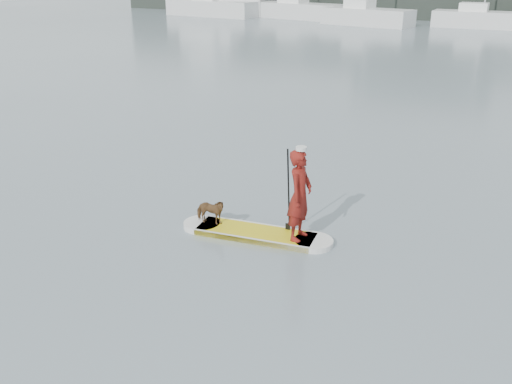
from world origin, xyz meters
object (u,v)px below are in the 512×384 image
at_px(paddler, 300,195).
at_px(dog, 210,211).
at_px(sailboat_b, 300,9).
at_px(sailboat_d, 482,18).
at_px(sailboat_c, 366,15).
at_px(paddleboard, 256,233).
at_px(sailboat_a, 215,7).

distance_m(paddler, dog, 2.07).
bearing_deg(paddler, sailboat_b, 21.98).
bearing_deg(sailboat_b, dog, -58.36).
distance_m(paddler, sailboat_d, 44.33).
bearing_deg(sailboat_c, dog, -65.97).
xyz_separation_m(paddleboard, sailboat_c, (-10.26, 41.98, 0.80)).
relative_size(paddleboard, sailboat_d, 0.27).
xyz_separation_m(paddler, dog, (-1.95, -0.24, -0.65)).
xyz_separation_m(sailboat_b, sailboat_c, (7.71, -3.07, -0.08)).
height_order(sailboat_a, sailboat_d, sailboat_a).
bearing_deg(paddleboard, sailboat_c, 96.60).
relative_size(paddler, sailboat_d, 0.16).
bearing_deg(sailboat_b, paddler, -56.10).
distance_m(sailboat_a, sailboat_c, 16.73).
distance_m(sailboat_c, sailboat_d, 9.73).
xyz_separation_m(paddler, sailboat_a, (-27.82, 43.50, -0.13)).
relative_size(sailboat_b, sailboat_d, 1.13).
bearing_deg(sailboat_b, paddleboard, -57.16).
bearing_deg(sailboat_a, paddleboard, -52.93).
bearing_deg(sailboat_d, dog, -90.88).
xyz_separation_m(paddler, sailboat_b, (-18.88, 44.94, -0.12)).
relative_size(paddleboard, sailboat_a, 0.25).
bearing_deg(dog, sailboat_d, -7.97).
distance_m(paddler, sailboat_a, 51.64).
bearing_deg(paddler, sailboat_a, 31.79).
xyz_separation_m(dog, sailboat_d, (0.20, 44.53, 0.45)).
distance_m(dog, sailboat_a, 50.82).
distance_m(paddleboard, sailboat_c, 43.22).
bearing_deg(paddleboard, paddler, -0.00).
relative_size(paddler, dog, 2.74).
xyz_separation_m(paddleboard, sailboat_a, (-26.90, 43.61, 0.86)).
xyz_separation_m(paddleboard, dog, (-1.03, -0.13, 0.35)).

